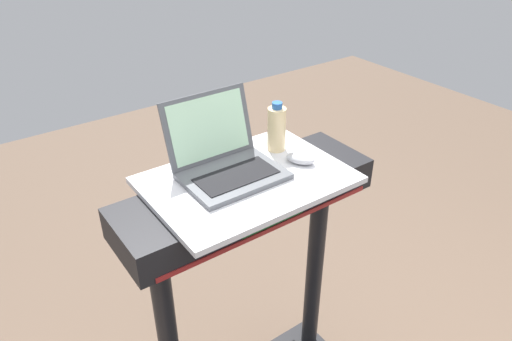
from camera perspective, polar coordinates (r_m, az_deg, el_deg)
The scene contains 4 objects.
desk_board at distance 1.57m, azimuth -1.07°, elevation -1.12°, with size 0.64×0.46×0.02m, color silver.
laptop at distance 1.56m, azimuth -3.67°, elevation 1.30°, with size 0.32×0.29×0.24m.
computer_mouse at distance 1.64m, azimuth 5.30°, elevation 1.43°, with size 0.06×0.10×0.03m, color #B2B2B7.
water_bottle at distance 1.69m, azimuth 2.46°, elevation 5.03°, with size 0.07×0.07×0.18m.
Camera 1 is at (-0.75, -0.40, 1.99)m, focal length 33.71 mm.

